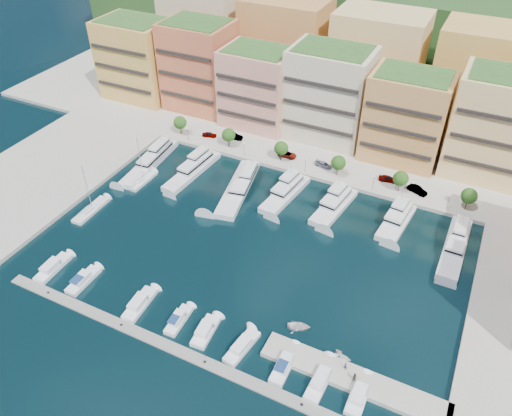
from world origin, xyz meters
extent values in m
plane|color=black|center=(0.00, 0.00, 0.00)|extent=(400.00, 400.00, 0.00)
cube|color=#9E998E|center=(0.00, 62.00, 0.00)|extent=(220.00, 64.00, 2.00)
cube|color=#9E998E|center=(-62.00, -8.00, 0.00)|extent=(34.00, 76.00, 2.00)
cube|color=#1A3A17|center=(0.00, 110.00, 0.00)|extent=(240.00, 40.00, 58.00)
cube|color=gray|center=(-3.00, -30.00, 0.00)|extent=(72.00, 2.20, 0.35)
cube|color=#9E998E|center=(30.00, -22.00, 0.00)|extent=(32.00, 5.00, 2.00)
cube|color=#E49E53|center=(-66.00, 50.00, 13.00)|extent=(22.00, 16.00, 24.00)
cube|color=black|center=(-66.00, 41.75, 13.00)|extent=(20.24, 0.50, 0.90)
cube|color=#2E5522|center=(-66.00, 50.00, 25.40)|extent=(19.36, 14.08, 0.80)
cube|color=#C57441|center=(-44.00, 52.00, 14.00)|extent=(20.00, 16.00, 26.00)
cube|color=black|center=(-44.00, 43.75, 14.00)|extent=(18.40, 0.50, 0.90)
cube|color=#2E5522|center=(-44.00, 52.00, 27.40)|extent=(17.60, 14.08, 0.80)
cube|color=#DF967C|center=(-23.00, 50.00, 12.00)|extent=(20.00, 15.00, 22.00)
cube|color=black|center=(-23.00, 42.25, 12.00)|extent=(18.40, 0.50, 0.90)
cube|color=#2E5522|center=(-23.00, 50.00, 23.40)|extent=(17.60, 13.20, 0.80)
cube|color=beige|center=(-2.00, 52.00, 13.50)|extent=(22.00, 16.00, 25.00)
cube|color=black|center=(-2.00, 43.75, 13.50)|extent=(20.24, 0.50, 0.90)
cube|color=#2E5522|center=(-2.00, 52.00, 26.40)|extent=(19.36, 14.08, 0.80)
cube|color=tan|center=(20.00, 50.00, 12.50)|extent=(20.00, 15.00, 23.00)
cube|color=black|center=(20.00, 42.25, 12.50)|extent=(18.40, 0.50, 0.90)
cube|color=#2E5522|center=(20.00, 50.00, 24.40)|extent=(17.60, 13.20, 0.80)
cube|color=#E9C67B|center=(42.00, 52.00, 14.00)|extent=(22.00, 16.00, 26.00)
cube|color=black|center=(42.00, 43.75, 14.00)|extent=(20.24, 0.50, 0.90)
cube|color=beige|center=(-55.00, 74.00, 16.00)|extent=(26.00, 18.00, 30.00)
cube|color=tan|center=(-25.00, 74.00, 16.00)|extent=(26.00, 18.00, 30.00)
cube|color=#E9C67B|center=(5.00, 74.00, 16.00)|extent=(26.00, 18.00, 30.00)
cube|color=#E49E53|center=(35.00, 74.00, 16.00)|extent=(26.00, 18.00, 30.00)
cylinder|color=#473323|center=(-40.00, 33.50, 2.50)|extent=(0.24, 0.24, 3.00)
sphere|color=#154212|center=(-40.00, 33.50, 4.75)|extent=(3.80, 3.80, 3.80)
cylinder|color=#473323|center=(-24.00, 33.50, 2.50)|extent=(0.24, 0.24, 3.00)
sphere|color=#154212|center=(-24.00, 33.50, 4.75)|extent=(3.80, 3.80, 3.80)
cylinder|color=#473323|center=(-8.00, 33.50, 2.50)|extent=(0.24, 0.24, 3.00)
sphere|color=#154212|center=(-8.00, 33.50, 4.75)|extent=(3.80, 3.80, 3.80)
cylinder|color=#473323|center=(8.00, 33.50, 2.50)|extent=(0.24, 0.24, 3.00)
sphere|color=#154212|center=(8.00, 33.50, 4.75)|extent=(3.80, 3.80, 3.80)
cylinder|color=#473323|center=(24.00, 33.50, 2.50)|extent=(0.24, 0.24, 3.00)
sphere|color=#154212|center=(24.00, 33.50, 4.75)|extent=(3.80, 3.80, 3.80)
cylinder|color=#473323|center=(40.00, 33.50, 2.50)|extent=(0.24, 0.24, 3.00)
sphere|color=#154212|center=(40.00, 33.50, 4.75)|extent=(3.80, 3.80, 3.80)
cylinder|color=black|center=(-36.00, 31.20, 3.00)|extent=(0.10, 0.10, 4.00)
sphere|color=#FFF2CC|center=(-36.00, 31.20, 5.05)|extent=(0.30, 0.30, 0.30)
cylinder|color=black|center=(-18.00, 31.20, 3.00)|extent=(0.10, 0.10, 4.00)
sphere|color=#FFF2CC|center=(-18.00, 31.20, 5.05)|extent=(0.30, 0.30, 0.30)
cylinder|color=black|center=(0.00, 31.20, 3.00)|extent=(0.10, 0.10, 4.00)
sphere|color=#FFF2CC|center=(0.00, 31.20, 5.05)|extent=(0.30, 0.30, 0.30)
cylinder|color=black|center=(18.00, 31.20, 3.00)|extent=(0.10, 0.10, 4.00)
sphere|color=#FFF2CC|center=(18.00, 31.20, 5.05)|extent=(0.30, 0.30, 0.30)
cylinder|color=black|center=(36.00, 31.20, 3.00)|extent=(0.10, 0.10, 4.00)
sphere|color=#FFF2CC|center=(36.00, 31.20, 5.05)|extent=(0.30, 0.30, 0.30)
cube|color=silver|center=(-39.29, 16.99, 0.35)|extent=(6.17, 24.28, 2.30)
cube|color=silver|center=(-39.29, 19.39, 2.40)|extent=(4.53, 13.45, 1.80)
cube|color=black|center=(-39.29, 19.39, 2.40)|extent=(4.59, 13.51, 0.55)
cube|color=silver|center=(-39.29, 21.31, 4.00)|extent=(3.11, 7.39, 1.40)
cylinder|color=#B2B2B7|center=(-39.29, 22.76, 5.60)|extent=(0.14, 0.14, 1.80)
cube|color=silver|center=(-26.83, 18.50, 0.35)|extent=(5.59, 21.23, 2.30)
cube|color=silver|center=(-26.83, 20.60, 2.40)|extent=(4.21, 11.75, 1.80)
cube|color=black|center=(-26.83, 20.60, 2.40)|extent=(4.27, 11.82, 0.55)
cube|color=silver|center=(-26.83, 22.28, 4.00)|extent=(2.94, 6.45, 1.40)
cylinder|color=#B2B2B7|center=(-26.83, 23.54, 5.60)|extent=(0.14, 0.14, 1.80)
cube|color=black|center=(-26.83, 18.50, -0.10)|extent=(5.64, 21.28, 0.35)
cube|color=silver|center=(-12.39, 17.00, 0.35)|extent=(9.56, 24.50, 2.30)
cube|color=silver|center=(-12.39, 19.40, 2.40)|extent=(6.57, 13.74, 1.80)
cube|color=black|center=(-12.39, 19.40, 2.40)|extent=(6.64, 13.81, 0.55)
cube|color=silver|center=(-12.39, 21.32, 4.00)|extent=(4.32, 7.64, 1.40)
cylinder|color=#B2B2B7|center=(-12.39, 22.76, 5.60)|extent=(0.14, 0.14, 1.80)
cube|color=silver|center=(-0.83, 20.02, 0.35)|extent=(6.67, 18.38, 2.30)
cube|color=silver|center=(-0.83, 21.81, 2.40)|extent=(4.87, 10.26, 1.80)
cube|color=black|center=(-0.83, 21.81, 2.40)|extent=(4.94, 10.32, 0.55)
cube|color=silver|center=(-0.83, 23.25, 4.00)|extent=(3.34, 5.68, 1.40)
cylinder|color=#B2B2B7|center=(-0.83, 24.33, 5.60)|extent=(0.14, 0.14, 1.80)
cube|color=silver|center=(11.72, 20.57, 0.35)|extent=(7.04, 17.35, 2.30)
cube|color=silver|center=(11.72, 22.26, 2.40)|extent=(5.15, 9.72, 1.80)
cube|color=black|center=(11.72, 22.26, 2.40)|extent=(5.22, 9.79, 0.55)
cube|color=silver|center=(11.72, 23.61, 4.00)|extent=(3.54, 5.40, 1.40)
cylinder|color=#B2B2B7|center=(11.72, 24.62, 5.60)|extent=(0.14, 0.14, 1.80)
cube|color=black|center=(11.72, 20.57, -0.10)|extent=(7.10, 17.41, 0.35)
cube|color=silver|center=(26.51, 21.44, 0.35)|extent=(6.29, 15.54, 2.30)
cube|color=silver|center=(26.51, 22.95, 2.40)|extent=(4.74, 8.68, 1.80)
cube|color=black|center=(26.51, 22.95, 2.40)|extent=(4.80, 8.74, 0.55)
cube|color=silver|center=(26.51, 24.16, 4.00)|extent=(3.31, 4.81, 1.40)
cylinder|color=#B2B2B7|center=(26.51, 25.07, 5.60)|extent=(0.14, 0.14, 1.80)
cube|color=silver|center=(40.01, 18.42, 0.35)|extent=(4.55, 21.19, 2.30)
cube|color=silver|center=(40.01, 20.54, 2.40)|extent=(3.69, 11.66, 1.80)
cube|color=black|center=(40.01, 20.54, 2.40)|extent=(3.75, 11.72, 0.55)
cube|color=silver|center=(40.01, 22.23, 4.00)|extent=(2.68, 6.37, 1.40)
cylinder|color=#B2B2B7|center=(40.01, 23.50, 5.60)|extent=(0.14, 0.14, 1.80)
cube|color=white|center=(-33.98, -24.50, 0.25)|extent=(3.14, 8.87, 1.40)
cube|color=white|center=(-33.98, -24.94, 1.55)|extent=(2.33, 4.30, 1.10)
cube|color=black|center=(-33.98, -23.19, 1.30)|extent=(1.98, 0.19, 0.55)
cube|color=white|center=(-25.86, -24.50, 0.25)|extent=(2.78, 8.07, 1.40)
cube|color=white|center=(-25.86, -24.90, 1.55)|extent=(2.14, 3.88, 1.10)
cube|color=black|center=(-25.86, -23.29, 1.30)|extent=(1.94, 0.12, 0.55)
cube|color=navy|center=(-25.86, -25.95, 2.15)|extent=(1.91, 2.43, 0.12)
cube|color=white|center=(-11.83, -24.50, 0.25)|extent=(3.43, 8.77, 1.40)
cube|color=white|center=(-11.83, -24.93, 1.55)|extent=(2.49, 4.27, 1.10)
cube|color=black|center=(-11.83, -23.21, 1.30)|extent=(2.04, 0.24, 0.55)
cube|color=white|center=(-2.97, -24.50, 0.25)|extent=(2.75, 7.26, 1.40)
cube|color=white|center=(-2.97, -24.86, 1.55)|extent=(2.02, 3.53, 1.10)
cube|color=black|center=(-2.97, -23.43, 1.30)|extent=(1.70, 0.19, 0.55)
cube|color=navy|center=(-2.97, -25.79, 2.15)|extent=(1.76, 2.23, 0.12)
cube|color=white|center=(2.87, -24.50, 0.25)|extent=(3.44, 7.51, 1.40)
cube|color=white|center=(2.87, -24.86, 1.55)|extent=(2.49, 3.68, 1.10)
cube|color=black|center=(2.87, -23.41, 1.30)|extent=(2.03, 0.27, 0.55)
cube|color=white|center=(10.37, -24.50, 0.25)|extent=(3.66, 8.57, 1.40)
cube|color=white|center=(10.37, -24.91, 1.55)|extent=(2.51, 4.22, 1.10)
cube|color=black|center=(10.37, -23.26, 1.30)|extent=(1.82, 0.35, 0.55)
cube|color=white|center=(18.63, -24.50, 0.25)|extent=(2.60, 8.36, 1.40)
cube|color=white|center=(18.63, -24.92, 1.55)|extent=(2.00, 4.02, 1.10)
cube|color=black|center=(18.63, -23.25, 1.30)|extent=(1.81, 0.12, 0.55)
cube|color=navy|center=(18.63, -26.00, 2.15)|extent=(1.79, 2.52, 0.12)
cube|color=white|center=(25.21, -24.50, 0.25)|extent=(2.99, 9.13, 1.40)
cube|color=white|center=(25.21, -24.95, 1.55)|extent=(2.22, 4.42, 1.10)
cube|color=black|center=(25.21, -23.14, 1.30)|extent=(1.89, 0.18, 0.55)
cube|color=white|center=(31.73, -24.50, 0.25)|extent=(2.81, 7.92, 1.40)
cube|color=white|center=(31.73, -24.89, 1.55)|extent=(2.16, 3.81, 1.10)
cube|color=black|center=(31.73, -23.32, 1.30)|extent=(1.96, 0.12, 0.55)
cube|color=silver|center=(-36.39, 9.64, 0.20)|extent=(2.91, 9.27, 1.20)
cube|color=silver|center=(-36.39, 8.72, 1.10)|extent=(1.67, 2.34, 0.60)
cylinder|color=#B2B2B7|center=(-36.39, 10.10, 6.80)|extent=(0.14, 0.14, 12.00)
cylinder|color=#B2B2B7|center=(-36.39, 8.26, 1.80)|extent=(0.20, 4.15, 0.10)
cube|color=silver|center=(-40.05, -5.84, 0.20)|extent=(3.04, 10.77, 1.20)
cube|color=silver|center=(-40.05, -6.91, 1.10)|extent=(1.74, 2.72, 0.60)
cylinder|color=#B2B2B7|center=(-40.05, -5.30, 6.80)|extent=(0.14, 0.14, 12.00)
cylinder|color=#B2B2B7|center=(-40.05, -7.44, 1.80)|extent=(0.21, 4.82, 0.10)
imported|color=beige|center=(26.13, -17.86, 0.40)|extent=(1.91, 1.81, 0.79)
imported|color=silver|center=(17.74, -15.94, 0.45)|extent=(5.11, 4.40, 0.89)
imported|color=white|center=(26.88, -18.96, 0.36)|extent=(3.83, 2.99, 0.72)
imported|color=gray|center=(-31.70, 35.80, 1.71)|extent=(4.48, 2.81, 1.42)
imported|color=gray|center=(-24.76, 37.87, 1.84)|extent=(5.31, 2.45, 1.69)
imported|color=gray|center=(-7.19, 35.89, 1.73)|extent=(5.31, 2.53, 1.46)
imported|color=gray|center=(3.48, 35.59, 1.67)|extent=(4.73, 2.22, 1.33)
imported|color=gray|center=(20.50, 36.54, 1.79)|extent=(4.86, 2.53, 1.58)
imported|color=gray|center=(28.30, 34.86, 1.83)|extent=(5.30, 3.51, 1.65)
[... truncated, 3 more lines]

